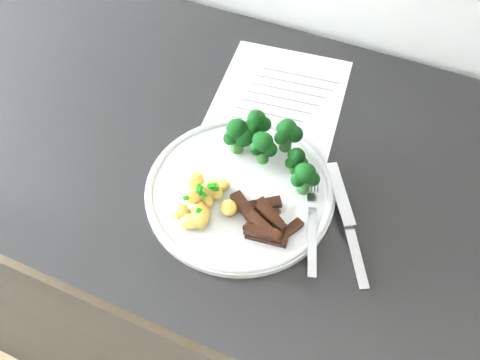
# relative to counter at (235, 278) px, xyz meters

# --- Properties ---
(counter) EXTENTS (2.38, 0.60, 0.89)m
(counter) POSITION_rel_counter_xyz_m (0.00, 0.00, 0.00)
(counter) COLOR black
(counter) RESTS_ON ground
(recipe_paper) EXTENTS (0.24, 0.31, 0.00)m
(recipe_paper) POSITION_rel_counter_xyz_m (0.03, 0.10, 0.45)
(recipe_paper) COLOR white
(recipe_paper) RESTS_ON counter
(plate) EXTENTS (0.27, 0.27, 0.02)m
(plate) POSITION_rel_counter_xyz_m (0.04, -0.07, 0.45)
(plate) COLOR white
(plate) RESTS_ON counter
(broccoli) EXTENTS (0.15, 0.10, 0.07)m
(broccoli) POSITION_rel_counter_xyz_m (0.06, -0.01, 0.49)
(broccoli) COLOR #255C1F
(broccoli) RESTS_ON plate
(potatoes) EXTENTS (0.09, 0.09, 0.04)m
(potatoes) POSITION_rel_counter_xyz_m (0.01, -0.12, 0.47)
(potatoes) COLOR #E9C353
(potatoes) RESTS_ON plate
(beef_strips) EXTENTS (0.11, 0.08, 0.02)m
(beef_strips) POSITION_rel_counter_xyz_m (0.10, -0.11, 0.47)
(beef_strips) COLOR black
(beef_strips) RESTS_ON plate
(fork) EXTENTS (0.06, 0.16, 0.02)m
(fork) POSITION_rel_counter_xyz_m (0.16, -0.09, 0.46)
(fork) COLOR silver
(fork) RESTS_ON plate
(knife) EXTENTS (0.11, 0.18, 0.02)m
(knife) POSITION_rel_counter_xyz_m (0.21, -0.08, 0.46)
(knife) COLOR silver
(knife) RESTS_ON plate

